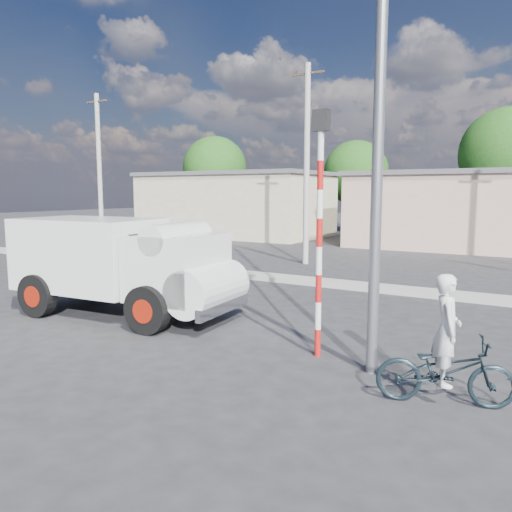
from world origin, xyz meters
The scene contains 10 objects.
ground_plane centered at (0.00, 0.00, 0.00)m, with size 120.00×120.00×0.00m, color #27272A.
median centered at (0.00, 8.00, 0.08)m, with size 40.00×0.80×0.16m, color #99968E.
truck centered at (-1.95, 1.84, 1.28)m, with size 5.75×2.59×2.32m.
bicycle centered at (5.57, 0.50, 0.49)m, with size 0.65×1.86×0.98m, color black.
cyclist centered at (5.57, 0.50, 0.78)m, with size 0.57×0.37×1.56m, color silver.
traffic_pole centered at (3.20, 1.50, 2.59)m, with size 0.28×0.18×4.36m.
streetlight centered at (4.14, 1.20, 4.96)m, with size 2.34×0.22×9.00m.
building_row centered at (1.10, 22.00, 2.13)m, with size 37.80×7.30×4.44m.
tree_row centered at (3.76, 28.45, 4.99)m, with size 43.62×7.43×8.42m.
utility_poles centered at (3.25, 12.00, 4.07)m, with size 35.40×0.24×8.00m.
Camera 1 is at (6.74, -6.59, 2.97)m, focal length 35.00 mm.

